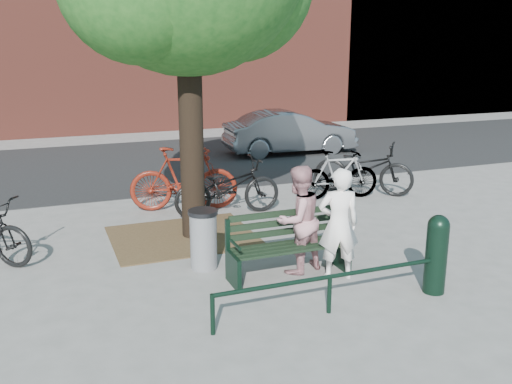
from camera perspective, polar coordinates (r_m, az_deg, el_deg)
name	(u,v)px	position (r m, az deg, el deg)	size (l,w,h in m)	color
ground	(289,276)	(8.26, 3.30, -8.43)	(90.00, 90.00, 0.00)	gray
dirt_pit	(183,237)	(9.90, -7.31, -4.44)	(2.40, 2.00, 0.02)	brown
road	(163,162)	(16.05, -9.33, 2.98)	(40.00, 7.00, 0.01)	black
park_bench	(287,243)	(8.15, 3.12, -5.14)	(1.74, 0.54, 0.97)	black
guard_railing	(330,283)	(7.12, 7.39, -8.97)	(3.06, 0.06, 0.51)	black
person_left	(339,224)	(8.03, 8.27, -3.18)	(0.58, 0.38, 1.60)	white
person_right	(298,220)	(8.19, 4.23, -2.77)	(0.76, 0.60, 1.57)	#B77E83
bollard	(437,251)	(7.92, 17.61, -5.68)	(0.29, 0.29, 1.08)	black
litter_bin	(204,239)	(8.42, -5.27, -4.70)	(0.44, 0.44, 0.89)	gray
bicycle_b	(184,179)	(11.31, -7.22, 1.33)	(0.60, 2.12, 1.27)	#63190E
bicycle_c	(228,187)	(10.91, -2.86, 0.46)	(0.73, 2.10, 1.10)	black
bicycle_d	(339,175)	(12.18, 8.27, 1.72)	(0.49, 1.74, 1.05)	gray
bicycle_e	(364,168)	(12.69, 10.71, 2.36)	(0.76, 2.17, 1.14)	black
parked_car	(290,132)	(17.04, 3.41, 5.99)	(1.35, 3.87, 1.28)	slate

